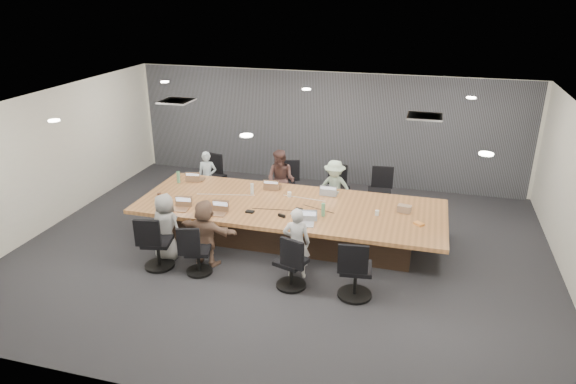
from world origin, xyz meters
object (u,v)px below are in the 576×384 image
(person_0, at_px, (207,177))
(laptop_5, at_px, (217,214))
(person_2, at_px, (334,189))
(bottle_green_right, at_px, (323,210))
(canvas_bag, at_px, (404,209))
(person_5, at_px, (206,233))
(bottle_clear, at_px, (252,189))
(laptop_2, at_px, (329,193))
(chair_4, at_px, (158,246))
(chair_1, at_px, (285,187))
(chair_6, at_px, (291,266))
(laptop_6, at_px, (304,224))
(conference_table, at_px, (289,220))
(chair_5, at_px, (198,255))
(bottle_green_left, at_px, (178,177))
(laptop_4, at_px, (179,209))
(chair_0, at_px, (214,180))
(mug_brown, at_px, (159,195))
(person_4, at_px, (166,227))
(person_6, at_px, (296,243))
(chair_2, at_px, (337,193))
(snack_packet, at_px, (419,224))
(laptop_0, at_px, (197,179))
(chair_7, at_px, (356,273))
(laptop_1, at_px, (274,187))
(chair_3, at_px, (379,196))

(person_0, distance_m, laptop_5, 2.45)
(person_2, distance_m, bottle_green_right, 1.71)
(canvas_bag, bearing_deg, bottle_green_right, -157.71)
(person_5, bearing_deg, bottle_clear, -91.14)
(laptop_2, bearing_deg, chair_4, 44.47)
(chair_1, height_order, bottle_green_right, bottle_green_right)
(chair_6, height_order, laptop_6, chair_6)
(conference_table, height_order, chair_5, conference_table)
(chair_6, distance_m, bottle_green_left, 3.89)
(laptop_4, bearing_deg, chair_4, -97.49)
(laptop_6, bearing_deg, conference_table, 113.07)
(chair_0, bearing_deg, chair_6, 142.85)
(person_5, height_order, mug_brown, person_5)
(person_4, height_order, person_6, person_6)
(chair_2, height_order, snack_packet, chair_2)
(laptop_2, height_order, laptop_5, same)
(chair_5, height_order, mug_brown, mug_brown)
(person_5, bearing_deg, chair_6, 177.23)
(bottle_green_left, bearing_deg, laptop_4, -62.94)
(person_2, distance_m, bottle_clear, 1.85)
(person_5, xyz_separation_m, canvas_bag, (3.38, 1.61, 0.18))
(laptop_0, distance_m, laptop_6, 3.26)
(chair_7, relative_size, bottle_green_right, 3.43)
(chair_1, height_order, chair_6, chair_1)
(person_6, relative_size, canvas_bag, 5.23)
(laptop_5, height_order, bottle_green_right, bottle_green_right)
(bottle_green_right, xyz_separation_m, canvas_bag, (1.45, 0.59, -0.06))
(chair_2, bearing_deg, bottle_green_left, 28.23)
(person_2, bearing_deg, person_6, -89.51)
(chair_6, bearing_deg, bottle_green_right, 98.26)
(conference_table, xyz_separation_m, chair_6, (0.50, -1.70, -0.00))
(chair_7, distance_m, laptop_1, 3.31)
(person_2, bearing_deg, person_4, -130.51)
(person_5, xyz_separation_m, laptop_6, (1.69, 0.55, 0.13))
(laptop_5, distance_m, laptop_6, 1.69)
(conference_table, relative_size, laptop_5, 18.16)
(chair_4, relative_size, bottle_clear, 3.71)
(chair_4, distance_m, person_4, 0.41)
(conference_table, distance_m, chair_7, 2.32)
(person_6, bearing_deg, bottle_green_right, -113.91)
(chair_3, height_order, person_6, person_6)
(person_0, xyz_separation_m, canvas_bag, (4.54, -1.09, 0.20))
(laptop_0, bearing_deg, conference_table, 153.21)
(laptop_2, bearing_deg, chair_0, -16.03)
(laptop_1, bearing_deg, person_6, 113.12)
(chair_1, bearing_deg, person_4, 48.23)
(laptop_0, bearing_deg, chair_0, -97.94)
(person_2, bearing_deg, laptop_5, -126.86)
(laptop_0, xyz_separation_m, person_2, (2.99, 0.55, -0.11))
(chair_0, height_order, snack_packet, chair_0)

